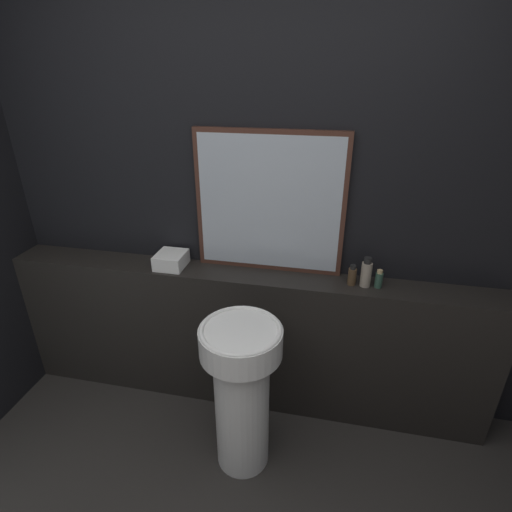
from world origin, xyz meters
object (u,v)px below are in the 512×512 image
towel_stack (171,260)px  lotion_bottle (379,279)px  conditioner_bottle (366,273)px  mirror (269,204)px  pedestal_sink (242,388)px  shampoo_bottle (352,276)px

towel_stack → lotion_bottle: (1.16, 0.00, 0.00)m
towel_stack → conditioner_bottle: (1.09, 0.00, 0.03)m
towel_stack → lotion_bottle: 1.16m
mirror → lotion_bottle: size_ratio=8.08×
pedestal_sink → shampoo_bottle: 0.81m
pedestal_sink → lotion_bottle: bearing=35.9°
lotion_bottle → pedestal_sink: bearing=-144.1°
lotion_bottle → towel_stack: bearing=180.0°
pedestal_sink → conditioner_bottle: size_ratio=5.27×
mirror → shampoo_bottle: 0.58m
conditioner_bottle → towel_stack: bearing=180.0°
mirror → conditioner_bottle: bearing=-9.8°
mirror → lotion_bottle: 0.70m
mirror → shampoo_bottle: (0.47, -0.09, -0.33)m
pedestal_sink → mirror: mirror is taller
towel_stack → conditioner_bottle: bearing=0.0°
conditioner_bottle → lotion_bottle: size_ratio=1.63×
mirror → lotion_bottle: (0.60, -0.09, -0.34)m
lotion_bottle → conditioner_bottle: bearing=180.0°
towel_stack → lotion_bottle: bearing=0.0°
pedestal_sink → mirror: (0.03, 0.55, 0.79)m
shampoo_bottle → lotion_bottle: (0.14, -0.00, -0.01)m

